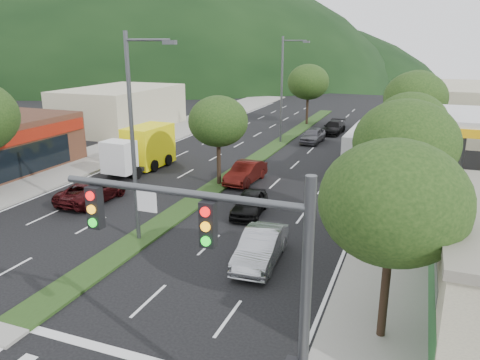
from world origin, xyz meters
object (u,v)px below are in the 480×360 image
at_px(car_queue_b, 346,165).
at_px(box_truck, 143,150).
at_px(car_queue_a, 249,203).
at_px(car_queue_e, 313,135).
at_px(tree_r_d, 415,98).
at_px(tree_r_e, 418,90).
at_px(tree_r_c, 411,123).
at_px(sedan_silver, 261,247).
at_px(motorhome, 365,147).
at_px(streetlight_mid, 284,85).
at_px(car_queue_c, 246,172).
at_px(tree_med_near, 218,121).
at_px(suv_maroon, 92,191).
at_px(tree_r_a, 394,202).
at_px(car_queue_f, 333,128).
at_px(tree_r_b, 406,144).
at_px(car_queue_d, 362,151).
at_px(tree_med_far, 308,82).
at_px(streetlight_near, 135,130).
at_px(traffic_signal, 237,271).

xyz_separation_m(car_queue_b, box_truck, (-14.84, -4.46, 0.92)).
xyz_separation_m(car_queue_a, car_queue_e, (-0.98, 20.85, 0.06)).
distance_m(tree_r_d, tree_r_e, 10.00).
height_order(tree_r_c, sedan_silver, tree_r_c).
bearing_deg(motorhome, car_queue_e, 127.57).
bearing_deg(motorhome, streetlight_mid, 143.19).
bearing_deg(car_queue_c, tree_r_d, 49.45).
distance_m(tree_med_near, car_queue_a, 7.11).
bearing_deg(car_queue_e, suv_maroon, -107.84).
bearing_deg(tree_r_a, tree_r_d, 90.00).
bearing_deg(tree_med_near, car_queue_e, 79.80).
xyz_separation_m(sedan_silver, car_queue_f, (-2.50, 31.68, -0.08)).
relative_size(car_queue_a, car_queue_e, 0.92).
bearing_deg(suv_maroon, box_truck, -80.04).
xyz_separation_m(tree_r_b, car_queue_d, (-3.75, 17.25, -4.35)).
distance_m(tree_r_c, tree_med_far, 26.83).
relative_size(sedan_silver, car_queue_d, 0.92).
bearing_deg(motorhome, tree_med_near, -135.28).
bearing_deg(car_queue_a, car_queue_e, 86.36).
xyz_separation_m(car_queue_a, box_truck, (-11.07, 6.40, 0.87)).
height_order(suv_maroon, car_queue_a, suv_maroon).
height_order(suv_maroon, car_queue_d, suv_maroon).
height_order(streetlight_near, car_queue_f, streetlight_near).
height_order(tree_r_b, car_queue_f, tree_r_b).
bearing_deg(car_queue_a, sedan_silver, -71.61).
xyz_separation_m(tree_r_c, car_queue_e, (-9.08, 14.25, -4.02)).
bearing_deg(tree_r_a, car_queue_f, 102.74).
bearing_deg(sedan_silver, tree_r_d, 72.36).
relative_size(tree_r_d, car_queue_c, 1.62).
relative_size(tree_r_e, car_queue_e, 1.58).
height_order(car_queue_a, car_queue_c, car_queue_c).
bearing_deg(tree_r_b, tree_r_a, -90.00).
bearing_deg(tree_r_c, tree_r_b, -90.00).
height_order(tree_r_a, motorhome, tree_r_a).
distance_m(car_queue_d, car_queue_f, 11.13).
xyz_separation_m(tree_r_e, car_queue_c, (-10.50, -20.75, -4.16)).
bearing_deg(motorhome, tree_r_e, 78.02).
height_order(streetlight_mid, car_queue_a, streetlight_mid).
distance_m(tree_r_e, box_truck, 28.05).
bearing_deg(traffic_signal, car_queue_e, 99.68).
height_order(car_queue_e, box_truck, box_truck).
height_order(streetlight_mid, suv_maroon, streetlight_mid).
height_order(car_queue_f, motorhome, motorhome).
bearing_deg(tree_r_b, tree_med_near, 153.43).
relative_size(tree_med_near, tree_med_far, 0.87).
height_order(car_queue_a, car_queue_e, car_queue_e).
relative_size(suv_maroon, box_truck, 0.74).
distance_m(car_queue_b, car_queue_e, 11.07).
distance_m(tree_med_near, motorhome, 12.37).
relative_size(car_queue_c, car_queue_f, 0.96).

